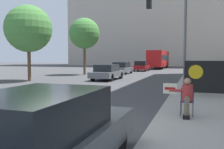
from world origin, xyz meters
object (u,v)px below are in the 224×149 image
Objects in this scene: city_bus_on_road at (159,58)px; street_tree_near_curb at (28,29)px; seated_protester at (186,96)px; parked_car_curbside at (41,138)px; car_on_road_nearest at (107,72)px; car_on_road_midblock at (122,68)px; protest_banner at (205,77)px; traffic_light_pole at (172,22)px; street_tree_midblock at (84,34)px; car_on_road_distant at (141,66)px.

city_bus_on_road is 1.78× the size of street_tree_near_curb.
parked_car_curbside reaches higher than seated_protester.
car_on_road_nearest is 1.06× the size of car_on_road_midblock.
car_on_road_nearest is (-5.13, 17.64, -0.04)m from parked_car_curbside.
parked_car_curbside reaches higher than car_on_road_nearest.
protest_banner is 0.49× the size of car_on_road_midblock.
street_tree_near_curb reaches higher than parked_car_curbside.
car_on_road_nearest is (-7.17, 12.76, -0.09)m from seated_protester.
traffic_light_pole is at bearing 105.15° from seated_protester.
street_tree_near_curb reaches higher than city_bus_on_road.
traffic_light_pole is 0.95× the size of street_tree_midblock.
protest_banner reaches higher than seated_protester.
protest_banner reaches higher than parked_car_curbside.
street_tree_near_curb reaches higher than traffic_light_pole.
parked_car_curbside is at bearing -76.61° from car_on_road_midblock.
city_bus_on_road is (-4.85, 29.48, -2.42)m from traffic_light_pole.
street_tree_midblock reaches higher than street_tree_near_curb.
street_tree_midblock reaches higher than city_bus_on_road.
car_on_road_distant is at bearing 98.95° from parked_car_curbside.
traffic_light_pole is at bearing -43.21° from street_tree_midblock.
protest_banner is 18.33m from car_on_road_midblock.
street_tree_midblock is (-4.70, -9.71, 4.01)m from car_on_road_distant.
street_tree_near_curb is (-13.84, 4.75, 3.37)m from protest_banner.
protest_banner is 0.47× the size of parked_car_curbside.
city_bus_on_road is at bearing 101.68° from protest_banner.
city_bus_on_road is at bearing 105.94° from seated_protester.
traffic_light_pole is 0.55× the size of city_bus_on_road.
street_tree_near_curb reaches higher than seated_protester.
protest_banner is at bearing -71.00° from car_on_road_distant.
traffic_light_pole is (-1.92, 3.28, 3.22)m from protest_banner.
car_on_road_distant is at bearing -96.84° from city_bus_on_road.
car_on_road_distant is 0.65× the size of street_tree_near_curb.
car_on_road_midblock reaches higher than seated_protester.
car_on_road_nearest is 0.40× the size of city_bus_on_road.
car_on_road_nearest is at bearing 27.10° from street_tree_near_curb.
protest_banner is at bearing -46.56° from street_tree_midblock.
traffic_light_pole is 1.38× the size of parked_car_curbside.
street_tree_midblock is (-5.86, -19.42, 2.92)m from city_bus_on_road.
protest_banner is at bearing 88.59° from seated_protester.
car_on_road_distant is at bearing 72.12° from street_tree_near_curb.
traffic_light_pole is 0.97× the size of street_tree_near_curb.
car_on_road_nearest is at bearing -49.38° from street_tree_midblock.
city_bus_on_road is 1.74× the size of street_tree_midblock.
parked_car_curbside is at bearing -93.64° from traffic_light_pole.
car_on_road_distant reaches higher than parked_car_curbside.
protest_banner is 33.46m from city_bus_on_road.
traffic_light_pole is 8.29m from car_on_road_nearest.
parked_car_curbside is 0.40× the size of city_bus_on_road.
car_on_road_nearest is 15.25m from car_on_road_distant.
car_on_road_midblock is 6.10m from street_tree_midblock.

